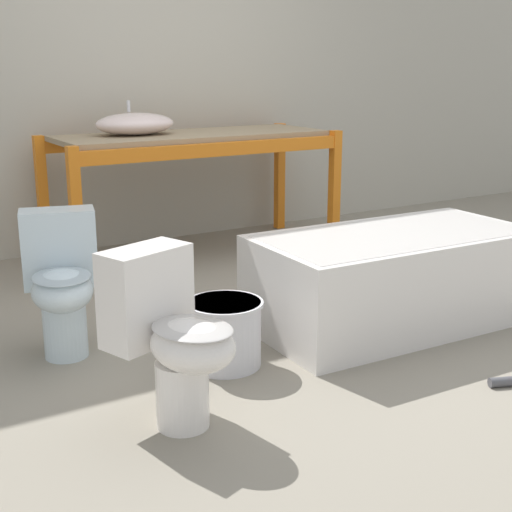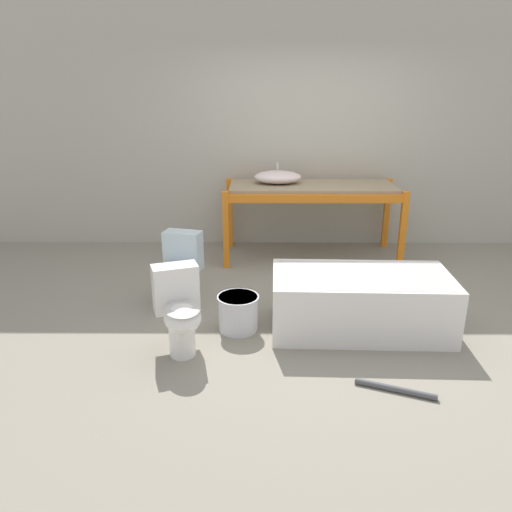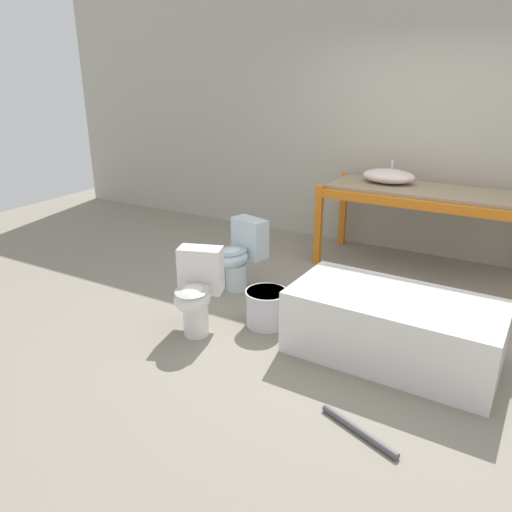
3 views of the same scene
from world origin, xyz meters
The scene contains 9 objects.
ground_plane centered at (0.00, 0.00, 0.00)m, with size 12.00×12.00×0.00m, color gray.
warehouse_wall_rear centered at (0.00, 1.92, 1.60)m, with size 10.80×0.08×3.20m.
shelving_rack centered at (0.07, 1.34, 0.78)m, with size 2.09×0.84×0.90m.
sink_basin centered at (-0.34, 1.41, 0.97)m, with size 0.56×0.39×0.23m.
bathtub_main centered at (0.32, -0.57, 0.29)m, with size 1.54×0.81×0.51m.
toilet_near centered at (-1.34, -0.05, 0.38)m, with size 0.45×0.59×0.69m.
toilet_far centered at (-1.18, -0.97, 0.38)m, with size 0.47×0.60×0.69m.
bucket_white centered at (-0.74, -0.60, 0.17)m, with size 0.36×0.36×0.32m.
loose_pipe centered at (0.40, -1.52, 0.02)m, with size 0.54×0.25×0.04m.
Camera 2 is at (-0.56, -4.51, 2.07)m, focal length 35.00 mm.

